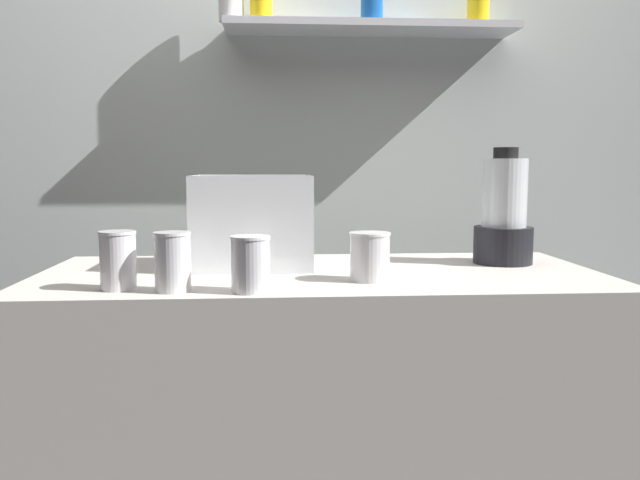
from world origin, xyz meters
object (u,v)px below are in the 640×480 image
juice_cup_beet_far_left (118,264)px  juice_cup_carrot_left (173,264)px  juice_cup_carrot_right (370,260)px  blender_pitcher (504,217)px  carrot_display_bin (253,239)px  juice_cup_pomegranate_middle (251,268)px

juice_cup_beet_far_left → juice_cup_carrot_left: 0.12m
juice_cup_carrot_left → juice_cup_carrot_right: 0.45m
blender_pitcher → juice_cup_beet_far_left: bearing=-161.9°
juice_cup_beet_far_left → carrot_display_bin: bearing=46.0°
juice_cup_carrot_left → juice_cup_pomegranate_middle: juice_cup_carrot_left is taller
blender_pitcher → juice_cup_pomegranate_middle: (-0.67, -0.36, -0.08)m
carrot_display_bin → juice_cup_beet_far_left: 0.40m
carrot_display_bin → juice_cup_carrot_left: carrot_display_bin is taller
juice_cup_beet_far_left → juice_cup_pomegranate_middle: size_ratio=1.06×
blender_pitcher → carrot_display_bin: bearing=-178.1°
juice_cup_carrot_left → juice_cup_carrot_right: juice_cup_carrot_left is taller
carrot_display_bin → juice_cup_pomegranate_middle: size_ratio=2.58×
carrot_display_bin → juice_cup_beet_far_left: bearing=-134.0°
blender_pitcher → juice_cup_carrot_left: bearing=-157.8°
carrot_display_bin → juice_cup_pomegranate_middle: bearing=-89.2°
carrot_display_bin → juice_cup_beet_far_left: carrot_display_bin is taller
blender_pitcher → juice_cup_carrot_right: 0.48m
juice_cup_carrot_right → juice_cup_carrot_left: bearing=-167.1°
juice_cup_beet_far_left → juice_cup_carrot_right: juice_cup_beet_far_left is taller
juice_cup_carrot_left → blender_pitcher: bearing=22.2°
juice_cup_carrot_left → juice_cup_carrot_right: bearing=12.9°
juice_cup_carrot_right → blender_pitcher: bearing=31.1°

